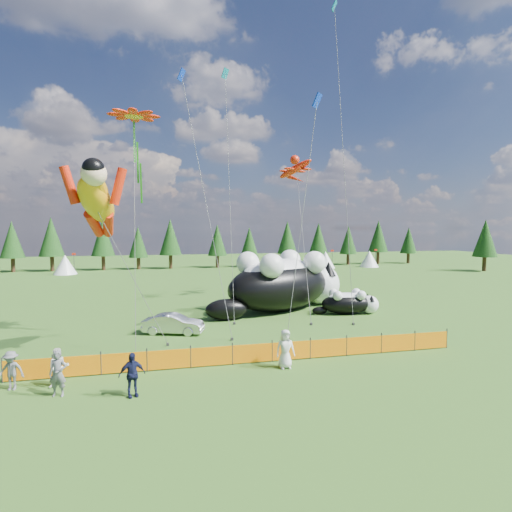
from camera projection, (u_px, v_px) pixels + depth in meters
The scene contains 19 objects.
ground at pixel (241, 346), 22.50m from camera, with size 160.00×160.00×0.00m, color #113309.
safety_fence at pixel (253, 353), 19.55m from camera, with size 22.06×0.06×1.10m.
tree_line at pixel (189, 244), 65.95m from camera, with size 90.00×4.00×8.00m, color black, non-canonical shape.
festival_tents at pixel (261, 261), 63.75m from camera, with size 50.00×3.20×2.80m, color white, non-canonical shape.
cat_large at pixel (286, 282), 32.35m from camera, with size 12.38×8.52×4.78m.
cat_small at pixel (349, 302), 30.85m from camera, with size 5.24×2.37×1.90m.
car at pixel (173, 324), 25.06m from camera, with size 1.32×3.78×1.25m, color silver.
spectator_a at pixel (58, 374), 15.70m from camera, with size 0.66×0.43×1.82m, color #5D5E62.
spectator_b at pixel (59, 367), 16.63m from camera, with size 0.80×0.47×1.65m, color silver.
spectator_c at pixel (132, 375), 15.66m from camera, with size 1.03×0.53×1.76m, color #151839.
spectator_d at pixel (11, 371), 16.30m from camera, with size 1.05×0.54×1.62m, color #5D5E62.
spectator_e at pixel (285, 349), 18.86m from camera, with size 0.90×0.59×1.84m, color silver.
superhero_kite at pixel (97, 201), 19.57m from camera, with size 5.75×5.09×10.39m.
gecko_kite at pixel (295, 169), 36.61m from camera, with size 5.26×13.00×15.66m.
flower_kite at pixel (134, 119), 22.02m from camera, with size 3.40×4.92×13.09m.
diamond_kite_a at pixel (183, 85), 27.22m from camera, with size 2.87×6.38×18.37m.
diamond_kite_b at pixel (335, 22), 31.97m from camera, with size 1.64×7.19×25.70m.
diamond_kite_c at pixel (316, 110), 22.03m from camera, with size 2.78×2.07×14.48m.
diamond_kite_d at pixel (226, 85), 31.32m from camera, with size 0.92×5.97×19.86m.
Camera 1 is at (-4.16, -21.71, 6.63)m, focal length 28.00 mm.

